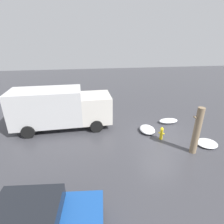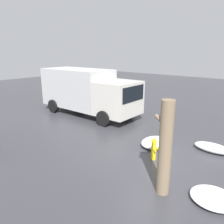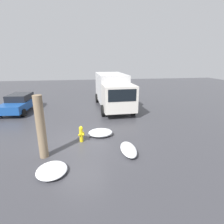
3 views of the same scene
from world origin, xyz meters
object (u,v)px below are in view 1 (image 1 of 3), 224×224
fire_hydrant (161,133)px  tree_trunk (197,131)px  delivery_truck (60,107)px  parked_car (35,219)px

fire_hydrant → tree_trunk: tree_trunk is taller
delivery_truck → fire_hydrant: bearing=66.1°
tree_trunk → delivery_truck: 9.26m
parked_car → fire_hydrant: bearing=133.1°
parked_car → tree_trunk: bearing=119.2°
fire_hydrant → parked_car: 8.60m
fire_hydrant → parked_car: size_ratio=0.19×
tree_trunk → delivery_truck: bearing=-28.8°
tree_trunk → fire_hydrant: bearing=-52.3°
tree_trunk → delivery_truck: (8.11, -4.46, 0.18)m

